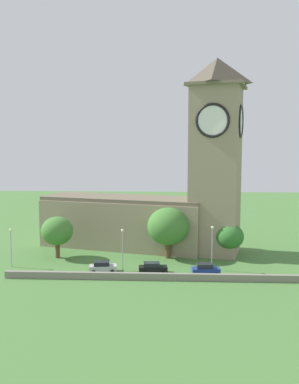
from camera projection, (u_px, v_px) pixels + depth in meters
The scene contains 12 objects.
ground_plane at pixel (160, 249), 80.61m from camera, with size 200.00×200.00×0.00m, color #477538.
church at pixel (163, 193), 79.74m from camera, with size 39.58×19.39×34.96m.
quay_barrier at pixel (157, 277), 62.24m from camera, with size 45.19×0.70×1.06m, color gray.
car_silver at pixel (103, 267), 66.22m from camera, with size 4.45×2.70×1.70m.
car_black at pixel (153, 268), 65.75m from camera, with size 4.55×2.36×1.66m.
car_blue at pixel (205, 269), 64.44m from camera, with size 4.38×2.37×1.86m.
streetlamp_west_end at pixel (11, 241), 68.66m from camera, with size 0.44×0.44×6.33m.
streetlamp_west_mid at pixel (122, 243), 66.57m from camera, with size 0.44×0.44×6.69m.
streetlamp_central at pixel (212, 241), 66.85m from camera, with size 0.44×0.44×7.08m.
tree_riverside_east at pixel (230, 236), 73.80m from camera, with size 4.92×4.92×6.16m.
tree_by_tower at pixel (168, 226), 74.02m from camera, with size 7.30×7.30×8.92m.
tree_riverside_west at pixel (57, 231), 74.20m from camera, with size 5.56×5.56×7.32m.
Camera 1 is at (1.91, -63.91, 19.77)m, focal length 39.72 mm.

